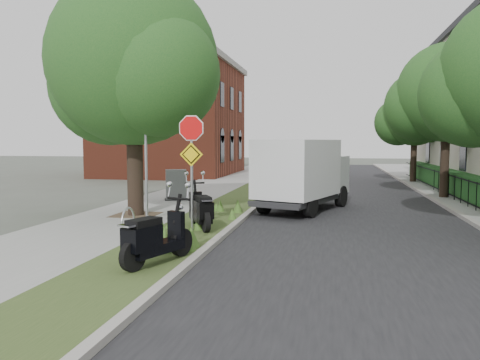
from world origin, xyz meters
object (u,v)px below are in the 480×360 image
object	(u,v)px
sign_assembly	(191,149)
box_truck	(303,172)
scooter_near	(202,213)
scooter_far	(151,242)
utility_cabinet	(176,185)

from	to	relation	value
sign_assembly	box_truck	bearing A→B (deg)	61.98
scooter_near	scooter_far	distance (m)	3.83
scooter_far	utility_cabinet	distance (m)	10.26
utility_cabinet	scooter_far	bearing A→B (deg)	-73.61
scooter_near	scooter_far	world-z (taller)	scooter_far
box_truck	sign_assembly	bearing A→B (deg)	-118.02
box_truck	scooter_near	bearing A→B (deg)	-117.23
scooter_far	sign_assembly	bearing A→B (deg)	94.55
box_truck	utility_cabinet	distance (m)	5.45
sign_assembly	scooter_far	size ratio (longest dim) A/B	1.70
utility_cabinet	box_truck	bearing A→B (deg)	-13.85
box_truck	utility_cabinet	world-z (taller)	box_truck
scooter_far	box_truck	distance (m)	8.91
scooter_far	box_truck	xyz separation A→B (m)	(2.35, 8.55, 0.85)
scooter_near	box_truck	bearing A→B (deg)	62.77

